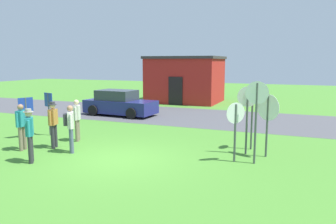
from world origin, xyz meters
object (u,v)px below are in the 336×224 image
Objects in this scene: person_in_dark_shirt at (53,122)px; person_near_signs at (77,118)px; stop_sign_leaning_left at (247,109)px; stop_sign_far_back at (268,114)px; stop_sign_tallest at (256,108)px; info_panel_leftmost at (26,110)px; person_in_teal at (30,132)px; info_panel_middle at (49,106)px; parked_car_on_street at (120,104)px; person_holding_notes at (70,125)px; stop_sign_leaning_right at (252,110)px; person_with_sunhat at (22,124)px; stop_sign_low_front at (235,122)px.

person_in_dark_shirt is 1.03× the size of person_near_signs.
stop_sign_far_back is (0.68, -0.05, -0.13)m from stop_sign_leaning_left.
stop_sign_tallest is 9.33m from info_panel_leftmost.
info_panel_middle is at bearing 123.78° from person_in_teal.
stop_sign_far_back reaches higher than parked_car_on_street.
parked_car_on_street is 10.76m from stop_sign_far_back.
stop_sign_leaning_left is at bearing 20.27° from person_holding_notes.
stop_sign_leaning_right is at bearing -30.16° from parked_car_on_street.
person_near_signs is (-7.33, -0.59, -0.52)m from stop_sign_far_back.
person_with_sunhat is (0.79, -8.20, 0.26)m from parked_car_on_street.
stop_sign_far_back is 7.37m from person_near_signs.
person_near_signs is at bearing -175.43° from stop_sign_far_back.
person_holding_notes and person_near_signs have the same top height.
person_near_signs is (-7.06, 0.32, -0.81)m from stop_sign_tallest.
stop_sign_tallest reaches higher than person_in_dark_shirt.
info_panel_middle reaches higher than parked_car_on_street.
info_panel_leftmost is at bearing 137.03° from person_in_teal.
person_in_teal is at bearing -153.01° from stop_sign_far_back.
stop_sign_low_front is 0.86× the size of stop_sign_leaning_right.
person_near_signs is 2.30m from info_panel_leftmost.
person_holding_notes is (0.99, -0.28, -0.00)m from person_in_dark_shirt.
person_near_signs is 0.98× the size of info_panel_leftmost.
stop_sign_leaning_right is at bearing 84.18° from stop_sign_leaning_left.
stop_sign_far_back is at bearing -52.17° from stop_sign_leaning_right.
parked_car_on_street is 8.24m from person_with_sunhat.
stop_sign_leaning_right is at bearing 127.83° from stop_sign_far_back.
person_in_dark_shirt and person_in_teal have the same top height.
stop_sign_tallest is 0.78m from stop_sign_low_front.
person_in_dark_shirt is (-6.77, -1.85, -0.62)m from stop_sign_leaning_left.
stop_sign_low_front is 1.11× the size of person_in_dark_shirt.
stop_sign_leaning_right is at bearing 11.29° from info_panel_leftmost.
stop_sign_leaning_left reaches higher than info_panel_middle.
stop_sign_tallest is (0.42, -0.95, 0.16)m from stop_sign_leaning_left.
stop_sign_low_front is (-0.89, -0.97, -0.17)m from stop_sign_far_back.
stop_sign_leaning_left is at bearing 6.77° from info_panel_leftmost.
stop_sign_leaning_left is 1.05m from stop_sign_tallest.
person_in_dark_shirt reaches higher than person_with_sunhat.
person_with_sunhat and person_near_signs have the same top height.
person_in_teal reaches higher than person_with_sunhat.
info_panel_middle is (-2.64, 1.88, 0.31)m from person_holding_notes.
stop_sign_leaning_left reaches higher than person_in_teal.
info_panel_middle is (-8.84, 0.70, -0.47)m from stop_sign_tallest.
person_with_sunhat is at bearing -49.16° from info_panel_leftmost.
info_panel_middle is at bearing 167.80° from person_near_signs.
stop_sign_leaning_left reaches higher than stop_sign_leaning_right.
person_holding_notes is (-6.20, -1.18, -0.78)m from stop_sign_tallest.
stop_sign_low_front reaches higher than parked_car_on_street.
person_holding_notes is at bearing -169.21° from stop_sign_tallest.
stop_sign_far_back is 1.26× the size of person_with_sunhat.
stop_sign_tallest is 1.54× the size of person_holding_notes.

